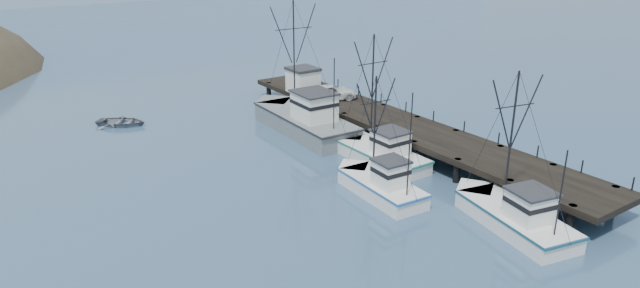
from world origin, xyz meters
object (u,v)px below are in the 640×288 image
(pier, at_px, (397,124))
(trawler_near, at_px, (512,215))
(trawler_far, at_px, (378,153))
(pickup_truck, at_px, (332,92))
(work_vessel, at_px, (303,119))
(pier_shed, at_px, (303,80))
(trawler_mid, at_px, (379,185))
(motorboat, at_px, (122,125))

(pier, height_order, trawler_near, trawler_near)
(trawler_far, bearing_deg, pickup_truck, 71.32)
(trawler_near, relative_size, work_vessel, 0.69)
(pier, bearing_deg, pier_shed, 96.07)
(trawler_mid, xyz_separation_m, work_vessel, (3.42, 15.87, 0.41))
(pier_shed, height_order, motorboat, pier_shed)
(trawler_far, relative_size, motorboat, 2.20)
(pickup_truck, bearing_deg, pier, -154.23)
(pickup_truck, xyz_separation_m, motorboat, (-19.75, 10.15, -2.76))
(pickup_truck, bearing_deg, trawler_mid, 176.96)
(work_vessel, distance_m, pier_shed, 8.05)
(pier, height_order, pickup_truck, pickup_truck)
(trawler_mid, xyz_separation_m, trawler_far, (4.31, 5.24, 0.00))
(trawler_near, relative_size, pickup_truck, 2.00)
(work_vessel, height_order, pickup_truck, work_vessel)
(pickup_truck, bearing_deg, trawler_far, -176.16)
(pier_shed, bearing_deg, trawler_near, -96.49)
(trawler_far, bearing_deg, motorboat, 123.86)
(pier_shed, bearing_deg, trawler_mid, -109.03)
(trawler_mid, xyz_separation_m, motorboat, (-11.11, 28.22, -0.82))
(trawler_near, xyz_separation_m, trawler_mid, (-4.14, 9.00, -0.00))
(work_vessel, xyz_separation_m, motorboat, (-14.53, 12.34, -1.23))
(pier, distance_m, trawler_mid, 12.37)
(trawler_mid, height_order, trawler_far, trawler_far)
(trawler_near, xyz_separation_m, trawler_far, (0.17, 14.24, 0.00))
(pickup_truck, relative_size, motorboat, 1.06)
(work_vessel, relative_size, pier_shed, 4.94)
(trawler_mid, relative_size, motorboat, 1.83)
(trawler_mid, relative_size, trawler_far, 0.83)
(pier_shed, bearing_deg, trawler_far, -101.24)
(work_vessel, relative_size, pickup_truck, 2.88)
(trawler_near, height_order, motorboat, trawler_near)
(trawler_near, height_order, trawler_far, trawler_far)
(pier_shed, bearing_deg, pier, -83.93)
(work_vessel, bearing_deg, pier_shed, 56.45)
(motorboat, bearing_deg, work_vessel, -88.71)
(trawler_far, xyz_separation_m, motorboat, (-15.42, 22.98, -0.82))
(trawler_near, xyz_separation_m, motorboat, (-15.25, 37.22, -0.82))
(motorboat, bearing_deg, trawler_near, -116.08)
(trawler_mid, distance_m, pier_shed, 23.76)
(pier, height_order, trawler_mid, trawler_mid)
(trawler_mid, bearing_deg, trawler_far, 50.58)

